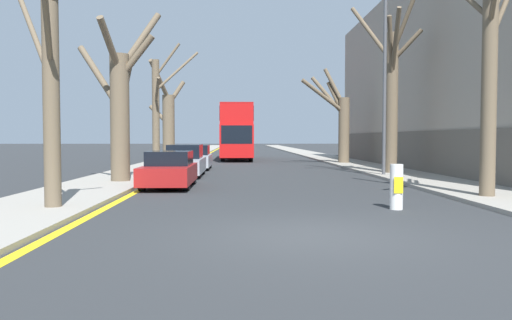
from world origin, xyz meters
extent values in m
plane|color=#2B2D30|center=(0.00, 0.00, 0.00)|extent=(300.00, 300.00, 0.00)
cube|color=gray|center=(-6.49, 50.00, 0.06)|extent=(3.11, 120.00, 0.12)
cube|color=gray|center=(6.49, 50.00, 0.06)|extent=(3.11, 120.00, 0.12)
cube|color=#9E9384|center=(13.05, 18.89, 5.41)|extent=(10.00, 31.65, 10.81)
cube|color=#5E584F|center=(8.03, 18.89, 1.08)|extent=(0.12, 31.02, 2.16)
cube|color=yellow|center=(-4.76, 50.00, 0.00)|extent=(0.24, 120.00, 0.01)
cylinder|color=brown|center=(-5.89, 3.20, 2.61)|extent=(0.40, 0.40, 5.21)
cylinder|color=brown|center=(-6.65, 4.11, 4.50)|extent=(1.69, 1.98, 2.66)
cylinder|color=brown|center=(-5.68, 2.50, 4.25)|extent=(0.57, 1.54, 1.43)
cylinder|color=brown|center=(-6.00, 10.66, 2.55)|extent=(0.74, 0.74, 5.09)
cylinder|color=brown|center=(-6.93, 11.27, 4.26)|extent=(2.17, 1.55, 2.75)
cylinder|color=brown|center=(-5.88, 11.20, 4.02)|extent=(0.54, 1.37, 2.47)
cylinder|color=brown|center=(-5.32, 11.25, 5.66)|extent=(1.68, 1.52, 2.64)
cylinder|color=brown|center=(-5.32, 10.52, 4.94)|extent=(1.59, 0.57, 1.79)
cylinder|color=brown|center=(-6.13, 9.81, 5.28)|extent=(0.56, 1.91, 1.87)
cylinder|color=brown|center=(-5.89, 18.57, 3.05)|extent=(0.40, 0.40, 6.11)
cylinder|color=brown|center=(-4.81, 19.42, 5.60)|extent=(2.32, 1.87, 2.48)
cylinder|color=brown|center=(-5.69, 17.83, 4.36)|extent=(0.55, 1.60, 1.31)
cylinder|color=brown|center=(-5.25, 18.68, 6.11)|extent=(1.43, 0.36, 1.92)
cylinder|color=brown|center=(-6.12, 25.18, 2.37)|extent=(0.82, 0.82, 4.74)
cylinder|color=brown|center=(-6.51, 24.01, 5.60)|extent=(1.11, 2.60, 2.50)
cylinder|color=brown|center=(-6.81, 25.65, 3.40)|extent=(1.68, 1.29, 1.45)
cylinder|color=brown|center=(-5.64, 25.46, 4.89)|extent=(1.32, 0.93, 1.77)
cylinder|color=brown|center=(5.93, 5.09, 3.52)|extent=(0.43, 0.43, 7.05)
cylinder|color=brown|center=(6.34, 5.30, 5.40)|extent=(0.99, 0.61, 1.65)
cylinder|color=brown|center=(6.15, 14.99, 3.46)|extent=(0.60, 0.60, 6.91)
cylinder|color=brown|center=(5.34, 15.75, 6.98)|extent=(1.89, 1.79, 3.06)
cylinder|color=brown|center=(5.86, 14.32, 6.00)|extent=(0.83, 1.60, 2.91)
cylinder|color=brown|center=(6.72, 14.60, 6.23)|extent=(1.39, 1.04, 1.52)
cylinder|color=brown|center=(6.55, 14.34, 7.37)|extent=(1.09, 1.58, 3.07)
cylinder|color=brown|center=(5.97, 13.94, 6.21)|extent=(0.59, 2.29, 2.90)
cylinder|color=brown|center=(5.94, 25.03, 2.29)|extent=(0.75, 0.75, 4.58)
cylinder|color=brown|center=(4.43, 24.57, 4.64)|extent=(3.24, 1.20, 2.31)
cylinder|color=brown|center=(5.31, 25.26, 5.30)|extent=(1.56, 0.79, 2.72)
cylinder|color=brown|center=(5.43, 25.32, 4.52)|extent=(1.34, 0.93, 2.45)
cylinder|color=brown|center=(4.92, 25.59, 4.73)|extent=(2.34, 1.45, 2.86)
cube|color=red|center=(-1.47, 32.42, 1.58)|extent=(2.52, 10.44, 2.46)
cube|color=red|center=(-1.47, 32.42, 3.57)|extent=(2.47, 10.23, 1.51)
cube|color=#A91111|center=(-1.47, 32.42, 4.39)|extent=(2.47, 10.23, 0.12)
cube|color=black|center=(-1.47, 32.42, 2.05)|extent=(2.55, 9.19, 1.28)
cube|color=black|center=(-1.47, 32.42, 3.65)|extent=(2.55, 9.19, 1.15)
cube|color=black|center=(-1.47, 27.21, 2.05)|extent=(2.27, 0.06, 1.35)
cylinder|color=black|center=(-2.56, 29.28, 0.55)|extent=(0.30, 1.11, 1.11)
cylinder|color=black|center=(-0.38, 29.28, 0.55)|extent=(0.30, 1.11, 1.11)
cylinder|color=black|center=(-2.56, 35.34, 0.55)|extent=(0.30, 1.11, 1.11)
cylinder|color=black|center=(-0.38, 35.34, 0.55)|extent=(0.30, 1.11, 1.11)
cube|color=maroon|center=(-3.87, 9.12, 0.50)|extent=(1.74, 4.04, 0.63)
cube|color=black|center=(-3.87, 9.36, 1.07)|extent=(1.53, 2.10, 0.51)
cylinder|color=black|center=(-4.63, 7.91, 0.34)|extent=(0.20, 0.68, 0.68)
cylinder|color=black|center=(-3.11, 7.91, 0.34)|extent=(0.20, 0.68, 0.68)
cylinder|color=black|center=(-4.63, 10.33, 0.34)|extent=(0.20, 0.68, 0.68)
cylinder|color=black|center=(-3.11, 10.33, 0.34)|extent=(0.20, 0.68, 0.68)
cube|color=#9EA3AD|center=(-3.87, 14.42, 0.51)|extent=(1.73, 4.32, 0.66)
cube|color=black|center=(-3.87, 14.68, 1.17)|extent=(1.52, 2.25, 0.65)
cylinder|color=black|center=(-4.63, 13.13, 0.32)|extent=(0.20, 0.64, 0.64)
cylinder|color=black|center=(-3.12, 13.13, 0.32)|extent=(0.20, 0.64, 0.64)
cylinder|color=black|center=(-4.63, 15.72, 0.32)|extent=(0.20, 0.64, 0.64)
cylinder|color=black|center=(-3.12, 15.72, 0.32)|extent=(0.20, 0.64, 0.64)
cube|color=#9EA3AD|center=(-3.87, 19.60, 0.51)|extent=(1.83, 3.92, 0.65)
cube|color=black|center=(-3.87, 19.84, 1.12)|extent=(1.61, 2.04, 0.57)
cylinder|color=black|center=(-4.68, 18.43, 0.30)|extent=(0.20, 0.60, 0.60)
cylinder|color=black|center=(-3.06, 18.43, 0.30)|extent=(0.20, 0.60, 0.60)
cylinder|color=black|center=(-4.68, 20.78, 0.30)|extent=(0.20, 0.60, 0.60)
cylinder|color=black|center=(-3.06, 20.78, 0.30)|extent=(0.20, 0.60, 0.60)
cylinder|color=#4C4F54|center=(5.41, 13.68, 4.41)|extent=(0.16, 0.16, 8.82)
cylinder|color=white|center=(2.67, 3.25, 0.57)|extent=(0.33, 0.33, 1.15)
cube|color=yellow|center=(2.67, 3.08, 0.63)|extent=(0.23, 0.01, 0.41)
camera|label=1|loc=(-1.32, -9.17, 1.81)|focal=35.00mm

